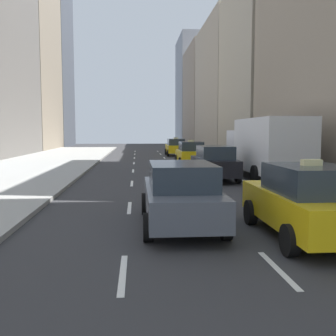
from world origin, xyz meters
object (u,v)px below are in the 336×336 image
at_px(taxi_third, 306,201).
at_px(taxi_fourth, 176,147).
at_px(taxi_second, 191,153).
at_px(sedan_silver_behind, 181,194).
at_px(sedan_black_near, 214,163).
at_px(box_truck, 265,146).

xyz_separation_m(taxi_third, taxi_fourth, (0.00, 31.24, 0.00)).
bearing_deg(taxi_second, sedan_silver_behind, -98.55).
height_order(sedan_black_near, box_truck, box_truck).
bearing_deg(sedan_silver_behind, taxi_second, 81.45).
xyz_separation_m(taxi_second, taxi_third, (0.00, -19.99, 0.00)).
bearing_deg(taxi_third, sedan_black_near, 90.00).
height_order(taxi_second, taxi_fourth, same).
xyz_separation_m(taxi_third, box_truck, (2.80, 11.49, 0.83)).
distance_m(taxi_second, taxi_fourth, 11.25).
relative_size(taxi_second, taxi_third, 1.00).
bearing_deg(taxi_fourth, sedan_silver_behind, -95.35).
bearing_deg(sedan_black_near, box_truck, 9.51).
bearing_deg(taxi_third, taxi_fourth, 90.00).
xyz_separation_m(sedan_silver_behind, box_truck, (5.60, 10.14, 0.85)).
distance_m(taxi_third, taxi_fourth, 31.24).
bearing_deg(taxi_second, taxi_fourth, 90.00).
distance_m(taxi_third, box_truck, 11.86).
distance_m(taxi_fourth, sedan_silver_behind, 30.02).
distance_m(taxi_third, sedan_black_near, 11.03).
bearing_deg(taxi_fourth, sedan_black_near, -90.00).
bearing_deg(sedan_black_near, taxi_third, -90.00).
relative_size(taxi_second, sedan_silver_behind, 0.94).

